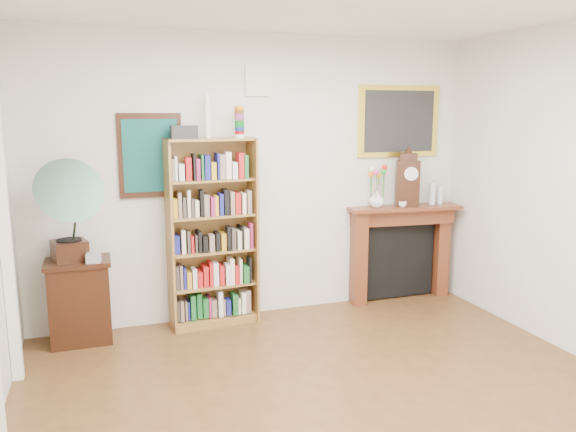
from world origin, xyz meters
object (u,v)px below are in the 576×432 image
object	(u,v)px
gramophone	(65,205)
bottle_left	(432,193)
bottle_right	(440,195)
side_cabinet	(80,301)
flower_vase	(377,199)
bookshelf	(212,222)
fireplace	(400,245)
cd_stack	(94,258)
teacup	(403,204)
mantel_clock	(408,181)

from	to	relation	value
gramophone	bottle_left	bearing A→B (deg)	-11.41
bottle_right	side_cabinet	bearing A→B (deg)	-178.58
gramophone	bottle_left	xyz separation A→B (m)	(3.73, 0.19, -0.11)
flower_vase	bottle_left	distance (m)	0.66
bookshelf	bottle_right	world-z (taller)	bookshelf
fireplace	gramophone	world-z (taller)	gramophone
flower_vase	cd_stack	bearing A→B (deg)	-175.54
cd_stack	bookshelf	bearing A→B (deg)	8.92
flower_vase	teacup	distance (m)	0.28
gramophone	flower_vase	world-z (taller)	gramophone
side_cabinet	bottle_left	bearing A→B (deg)	1.29
gramophone	bookshelf	bearing A→B (deg)	-7.07
cd_stack	bottle_left	xyz separation A→B (m)	(3.53, 0.20, 0.37)
side_cabinet	bottle_right	bearing A→B (deg)	1.44
bookshelf	cd_stack	distance (m)	1.12
side_cabinet	flower_vase	size ratio (longest dim) A/B	4.40
gramophone	bottle_right	world-z (taller)	gramophone
bookshelf	gramophone	distance (m)	1.32
fireplace	flower_vase	bearing A→B (deg)	-170.51
bottle_left	bottle_right	bearing A→B (deg)	6.37
side_cabinet	cd_stack	bearing A→B (deg)	-39.68
bottle_left	mantel_clock	bearing A→B (deg)	-177.52
cd_stack	bottle_left	world-z (taller)	bottle_left
cd_stack	mantel_clock	bearing A→B (deg)	3.29
bookshelf	side_cabinet	distance (m)	1.38
side_cabinet	fireplace	xyz separation A→B (m)	(3.32, 0.13, 0.23)
bookshelf	bottle_left	bearing A→B (deg)	-3.59
side_cabinet	teacup	size ratio (longest dim) A/B	8.92
bottle_right	teacup	bearing A→B (deg)	-170.93
fireplace	teacup	size ratio (longest dim) A/B	14.88
gramophone	bottle_right	size ratio (longest dim) A/B	4.59
bookshelf	teacup	distance (m)	2.04
gramophone	cd_stack	bearing A→B (deg)	-16.04
fireplace	cd_stack	bearing A→B (deg)	-170.24
gramophone	fireplace	bearing A→B (deg)	-10.30
side_cabinet	flower_vase	distance (m)	3.10
bookshelf	flower_vase	size ratio (longest dim) A/B	12.08
bottle_left	fireplace	bearing A→B (deg)	172.22
flower_vase	bookshelf	bearing A→B (deg)	-178.30
bookshelf	bottle_left	xyz separation A→B (m)	(2.44, 0.03, 0.16)
bookshelf	cd_stack	xyz separation A→B (m)	(-1.08, -0.17, -0.21)
bookshelf	mantel_clock	world-z (taller)	bookshelf
mantel_clock	bottle_right	distance (m)	0.47
bookshelf	fireplace	bearing A→B (deg)	-2.18
bookshelf	mantel_clock	bearing A→B (deg)	-3.87
side_cabinet	bottle_left	distance (m)	3.75
bookshelf	bottle_left	distance (m)	2.45
bookshelf	bottle_left	size ratio (longest dim) A/B	8.69
cd_stack	bottle_left	distance (m)	3.55
bookshelf	teacup	bearing A→B (deg)	-5.45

